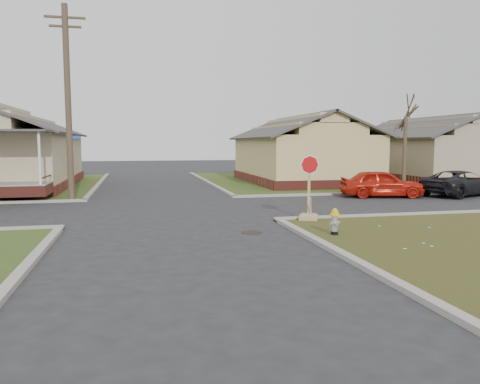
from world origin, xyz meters
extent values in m
plane|color=#252527|center=(0.00, 0.00, 0.00)|extent=(120.00, 120.00, 0.00)
cube|color=#334A1A|center=(22.00, 18.00, 0.03)|extent=(37.00, 19.00, 0.05)
cylinder|color=black|center=(2.20, -0.50, 0.01)|extent=(0.64, 0.64, 0.01)
cube|color=maroon|center=(10.00, 16.50, 0.30)|extent=(7.20, 11.20, 0.60)
cube|color=#E1CF84|center=(10.00, 16.50, 1.90)|extent=(7.00, 11.00, 2.60)
cube|color=maroon|center=(20.00, 16.50, 0.30)|extent=(7.20, 11.20, 0.60)
cube|color=tan|center=(20.00, 16.50, 1.90)|extent=(7.00, 11.00, 2.60)
cylinder|color=#3B2B22|center=(-4.20, 8.90, 4.50)|extent=(0.28, 0.28, 9.00)
cube|color=#3B2B22|center=(-4.20, 8.90, 8.40)|extent=(1.80, 0.10, 0.10)
cube|color=#3B2B22|center=(-4.20, 8.90, 8.00)|extent=(1.40, 0.10, 0.10)
cylinder|color=#3B2B22|center=(14.00, 10.20, 2.15)|extent=(0.22, 0.22, 4.20)
cylinder|color=black|center=(4.45, -1.55, 0.10)|extent=(0.21, 0.21, 0.10)
cylinder|color=#B3B3B8|center=(4.45, -1.55, 0.37)|extent=(0.18, 0.18, 0.45)
sphere|color=#B3B3B8|center=(4.45, -1.55, 0.59)|extent=(0.18, 0.18, 0.18)
cylinder|color=yellow|center=(4.45, -1.55, 0.63)|extent=(0.29, 0.29, 0.06)
cylinder|color=yellow|center=(4.45, -1.55, 0.70)|extent=(0.21, 0.21, 0.10)
sphere|color=yellow|center=(4.45, -1.55, 0.76)|extent=(0.15, 0.15, 0.15)
cube|color=#A48859|center=(4.69, 1.17, 0.13)|extent=(0.63, 0.63, 0.15)
cube|color=#9F9A92|center=(4.69, 1.17, 0.22)|extent=(0.51, 0.51, 0.04)
cube|color=#A48859|center=(4.69, 1.17, 1.22)|extent=(0.09, 0.05, 2.14)
cylinder|color=#B50C0E|center=(4.69, 1.13, 1.98)|extent=(0.57, 0.25, 0.61)
cylinder|color=silver|center=(4.69, 1.14, 1.98)|extent=(0.65, 0.28, 0.69)
imported|color=red|center=(10.92, 7.25, 0.70)|extent=(4.37, 2.58, 1.39)
imported|color=black|center=(15.29, 6.99, 0.65)|extent=(5.17, 3.72, 1.31)
camera|label=1|loc=(-1.23, -14.18, 2.73)|focal=35.00mm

